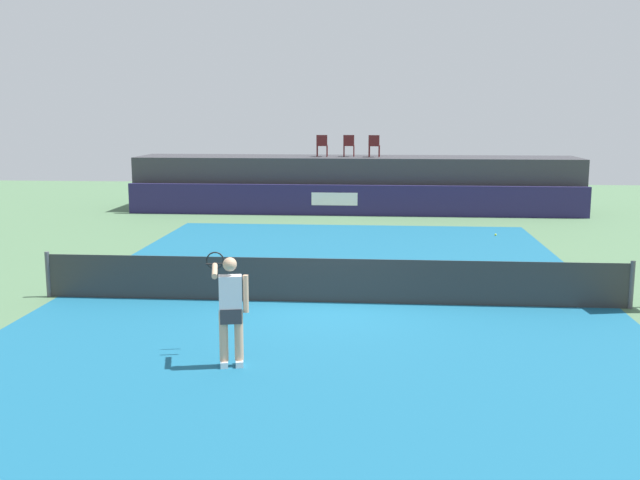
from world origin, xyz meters
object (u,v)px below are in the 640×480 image
object	(u,v)px
spectator_chair_center	(374,145)
tennis_ball	(496,235)
net_post_far	(632,285)
spectator_chair_far_left	(322,145)
spectator_chair_left	(349,145)
net_post_near	(48,274)
tennis_player	(230,307)

from	to	relation	value
spectator_chair_center	tennis_ball	xyz separation A→B (m)	(4.07, -5.96, -2.66)
net_post_far	spectator_chair_center	bearing A→B (deg)	109.98
spectator_chair_far_left	spectator_chair_center	bearing A→B (deg)	-1.17
spectator_chair_left	net_post_near	distance (m)	16.41
spectator_chair_center	tennis_player	size ratio (longest dim) A/B	0.50
spectator_chair_far_left	tennis_player	bearing A→B (deg)	-89.77
spectator_chair_center	tennis_ball	size ratio (longest dim) A/B	13.06
net_post_far	tennis_player	bearing A→B (deg)	-151.24
spectator_chair_left	net_post_near	xyz separation A→B (m)	(-5.91, -15.15, -2.19)
spectator_chair_center	tennis_player	distance (m)	19.32
spectator_chair_center	net_post_near	bearing A→B (deg)	-114.82
spectator_chair_center	tennis_ball	world-z (taller)	spectator_chair_center
spectator_chair_far_left	net_post_near	xyz separation A→B (m)	(-4.82, -15.05, -2.19)
spectator_chair_far_left	spectator_chair_left	xyz separation A→B (m)	(1.09, 0.09, 0.00)
tennis_player	spectator_chair_center	bearing A→B (deg)	83.89
spectator_chair_center	net_post_far	bearing A→B (deg)	-70.02
net_post_far	spectator_chair_far_left	bearing A→B (deg)	116.73
spectator_chair_far_left	tennis_player	distance (m)	19.25
spectator_chair_left	tennis_player	size ratio (longest dim) A/B	0.50
spectator_chair_far_left	net_post_far	world-z (taller)	spectator_chair_far_left
spectator_chair_left	tennis_ball	world-z (taller)	spectator_chair_left
spectator_chair_left	net_post_near	world-z (taller)	spectator_chair_left
spectator_chair_center	net_post_far	distance (m)	16.12
spectator_chair_far_left	tennis_ball	world-z (taller)	spectator_chair_far_left
spectator_chair_left	tennis_ball	distance (m)	8.38
net_post_near	net_post_far	bearing A→B (deg)	0.00
spectator_chair_far_left	spectator_chair_center	distance (m)	2.12
spectator_chair_far_left	tennis_player	xyz separation A→B (m)	(0.08, -19.17, -1.73)
spectator_chair_left	net_post_far	distance (m)	16.62
spectator_chair_far_left	tennis_ball	size ratio (longest dim) A/B	13.06
net_post_near	net_post_far	xyz separation A→B (m)	(12.40, 0.00, 0.00)
net_post_near	tennis_player	xyz separation A→B (m)	(4.90, -4.12, 0.46)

